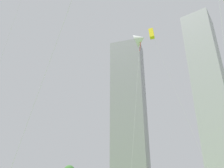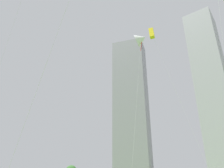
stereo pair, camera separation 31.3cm
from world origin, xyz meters
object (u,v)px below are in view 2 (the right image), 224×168
object	(u,v)px
kite_flying_2	(141,39)
kite_flying_3	(152,34)
distant_highrise_1	(213,88)
distant_highrise_0	(131,105)

from	to	relation	value
kite_flying_2	kite_flying_3	xyz separation A→B (m)	(4.08, -13.78, -9.48)
kite_flying_3	distant_highrise_1	xyz separation A→B (m)	(18.95, 103.62, 30.66)
kite_flying_3	distant_highrise_1	world-z (taller)	distant_highrise_1
distant_highrise_0	distant_highrise_1	distance (m)	58.07
distant_highrise_0	kite_flying_2	bearing A→B (deg)	-75.55
kite_flying_3	distant_highrise_1	bearing A→B (deg)	79.63
kite_flying_2	distant_highrise_1	world-z (taller)	distant_highrise_1
kite_flying_3	kite_flying_2	bearing A→B (deg)	106.49
kite_flying_2	kite_flying_3	distance (m)	17.22
kite_flying_3	distant_highrise_0	size ratio (longest dim) A/B	0.20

